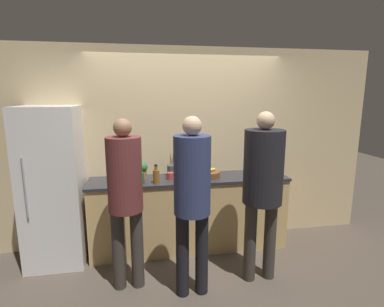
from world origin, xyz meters
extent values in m
plane|color=#4C4238|center=(0.00, 0.00, 0.00)|extent=(14.00, 14.00, 0.00)
cube|color=#D6BC8C|center=(0.00, 0.60, 1.30)|extent=(5.20, 0.06, 2.60)
cube|color=tan|center=(0.00, 0.33, 0.46)|extent=(2.49, 0.55, 0.92)
cube|color=#28282D|center=(0.00, 0.33, 0.94)|extent=(2.52, 0.58, 0.03)
cube|color=white|center=(-1.62, 0.27, 0.94)|extent=(0.65, 0.62, 1.87)
cylinder|color=#99999E|center=(-1.82, -0.05, 1.03)|extent=(0.02, 0.02, 0.66)
cylinder|color=#38332D|center=(-0.86, -0.40, 0.43)|extent=(0.13, 0.13, 0.85)
cylinder|color=#38332D|center=(-0.67, -0.40, 0.43)|extent=(0.13, 0.13, 0.85)
cylinder|color=brown|center=(-0.77, -0.40, 1.22)|extent=(0.34, 0.34, 0.75)
sphere|color=#936B4C|center=(-0.77, -0.40, 1.69)|extent=(0.18, 0.18, 0.18)
cylinder|color=black|center=(-0.23, -0.62, 0.43)|extent=(0.13, 0.13, 0.87)
cylinder|color=black|center=(-0.04, -0.62, 0.43)|extent=(0.13, 0.13, 0.87)
cylinder|color=navy|center=(-0.13, -0.62, 1.25)|extent=(0.35, 0.35, 0.76)
sphere|color=#DBAD89|center=(-0.13, -0.62, 1.72)|extent=(0.18, 0.18, 0.18)
cylinder|color=#38332D|center=(0.52, -0.50, 0.44)|extent=(0.13, 0.13, 0.88)
cylinder|color=#38332D|center=(0.75, -0.50, 0.44)|extent=(0.13, 0.13, 0.88)
cylinder|color=black|center=(0.64, -0.50, 1.26)|extent=(0.41, 0.41, 0.77)
sphere|color=#DBAD89|center=(0.64, -0.50, 1.74)|extent=(0.18, 0.18, 0.18)
cylinder|color=brown|center=(0.25, 0.29, 0.99)|extent=(0.28, 0.28, 0.08)
ellipsoid|color=yellow|center=(0.28, 0.29, 1.05)|extent=(0.15, 0.12, 0.04)
cylinder|color=#3D424C|center=(-0.21, 0.43, 1.03)|extent=(0.12, 0.12, 0.14)
cylinder|color=#99754C|center=(-0.23, 0.43, 1.14)|extent=(0.01, 0.05, 0.24)
cylinder|color=#99754C|center=(-0.20, 0.43, 1.14)|extent=(0.03, 0.05, 0.24)
cylinder|color=#99754C|center=(-0.21, 0.42, 1.14)|extent=(0.05, 0.01, 0.24)
cylinder|color=#236033|center=(-0.61, 0.16, 1.02)|extent=(0.07, 0.07, 0.13)
cylinder|color=#236033|center=(-0.61, 0.16, 1.11)|extent=(0.03, 0.03, 0.04)
cylinder|color=black|center=(-0.61, 0.16, 1.14)|extent=(0.04, 0.04, 0.02)
cylinder|color=brown|center=(-0.43, 0.14, 1.04)|extent=(0.08, 0.08, 0.16)
cylinder|color=brown|center=(-0.43, 0.14, 1.14)|extent=(0.03, 0.03, 0.05)
cylinder|color=black|center=(-0.43, 0.14, 1.18)|extent=(0.04, 0.04, 0.02)
cylinder|color=#A33D33|center=(-0.25, 0.29, 1.00)|extent=(0.09, 0.09, 0.09)
cylinder|color=#9E6042|center=(-0.59, 0.35, 1.00)|extent=(0.11, 0.11, 0.10)
sphere|color=#2D6B33|center=(-0.59, 0.35, 1.11)|extent=(0.14, 0.14, 0.14)
camera|label=1|loc=(-0.62, -3.32, 2.00)|focal=28.00mm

